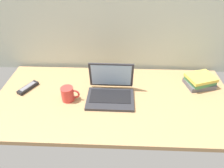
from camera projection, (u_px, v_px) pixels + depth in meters
The scene contains 5 objects.
desk at pixel (114, 100), 1.41m from camera, with size 1.60×0.76×0.03m.
laptop at pixel (111, 91), 1.40m from camera, with size 0.31×0.26×0.22m.
coffee_mug at pixel (68, 94), 1.37m from camera, with size 0.12×0.08×0.10m.
remote_control_near at pixel (28, 88), 1.48m from camera, with size 0.12×0.16×0.02m.
book_stack at pixel (200, 81), 1.50m from camera, with size 0.22×0.20×0.08m.
Camera 1 is at (0.03, -1.08, 0.94)m, focal length 33.60 mm.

